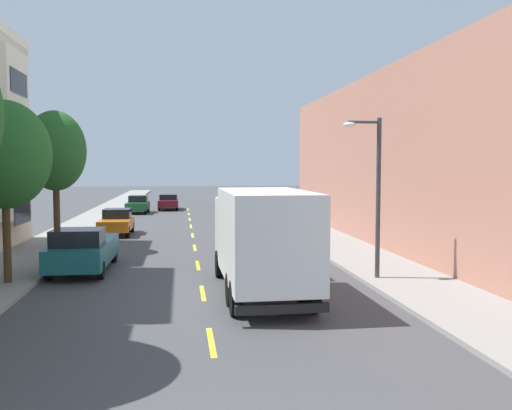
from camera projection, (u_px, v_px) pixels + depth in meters
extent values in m
plane|color=#424244|center=(192.00, 230.00, 35.53)|extent=(160.00, 160.00, 0.00)
cube|color=gray|center=(69.00, 234.00, 32.60)|extent=(3.20, 120.00, 0.14)
cube|color=gray|center=(308.00, 230.00, 34.49)|extent=(3.20, 120.00, 0.14)
cube|color=yellow|center=(211.00, 342.00, 12.79)|extent=(0.14, 2.20, 0.01)
cube|color=yellow|center=(203.00, 293.00, 17.73)|extent=(0.14, 2.20, 0.01)
cube|color=yellow|center=(198.00, 265.00, 22.68)|extent=(0.14, 2.20, 0.01)
cube|color=yellow|center=(195.00, 248.00, 27.62)|extent=(0.14, 2.20, 0.01)
cube|color=yellow|center=(193.00, 235.00, 32.56)|extent=(0.14, 2.20, 0.01)
cube|color=yellow|center=(191.00, 226.00, 37.51)|extent=(0.14, 2.20, 0.01)
cube|color=yellow|center=(190.00, 219.00, 42.45)|extent=(0.14, 2.20, 0.01)
cube|color=yellow|center=(189.00, 214.00, 47.40)|extent=(0.14, 2.20, 0.01)
cube|color=yellow|center=(188.00, 209.00, 52.34)|extent=(0.14, 2.20, 0.01)
cube|color=white|center=(14.00, 135.00, 26.39)|extent=(0.55, 3.57, 7.91)
cube|color=#1E232D|center=(23.00, 212.00, 26.68)|extent=(0.04, 2.72, 1.10)
cube|color=#1E232D|center=(21.00, 148.00, 26.47)|extent=(0.04, 2.72, 1.10)
cube|color=#1E232D|center=(19.00, 83.00, 26.26)|extent=(0.04, 2.72, 1.10)
cube|color=#B27560|center=(479.00, 160.00, 27.17)|extent=(10.00, 36.00, 8.59)
cylinder|color=#47331E|center=(7.00, 239.00, 18.61)|extent=(0.25, 0.25, 2.90)
ellipsoid|color=#235B23|center=(4.00, 155.00, 18.41)|extent=(3.01, 3.01, 3.59)
cylinder|color=#47331E|center=(57.00, 215.00, 26.14)|extent=(0.30, 0.30, 3.20)
ellipsoid|color=#235B23|center=(55.00, 151.00, 25.93)|extent=(2.80, 2.80, 3.71)
cylinder|color=#38383D|center=(378.00, 198.00, 19.34)|extent=(0.16, 0.16, 5.52)
cylinder|color=#38383D|center=(364.00, 122.00, 19.09)|extent=(1.10, 0.10, 0.10)
ellipsoid|color=silver|center=(350.00, 125.00, 19.03)|extent=(0.44, 0.28, 0.20)
cube|color=white|center=(266.00, 235.00, 16.50)|extent=(2.46, 5.38, 2.63)
cube|color=white|center=(249.00, 228.00, 20.30)|extent=(2.32, 1.92, 2.20)
cube|color=black|center=(246.00, 213.00, 21.15)|extent=(2.02, 0.10, 0.97)
cube|color=black|center=(282.00, 309.00, 14.04)|extent=(2.40, 0.19, 0.24)
cylinder|color=black|center=(277.00, 262.00, 20.59)|extent=(0.29, 0.96, 0.96)
cylinder|color=black|center=(220.00, 264.00, 20.28)|extent=(0.29, 0.96, 0.96)
cylinder|color=black|center=(313.00, 296.00, 15.30)|extent=(0.29, 0.96, 0.96)
cylinder|color=black|center=(235.00, 298.00, 14.99)|extent=(0.29, 0.96, 0.96)
cylinder|color=black|center=(304.00, 287.00, 16.38)|extent=(0.29, 0.96, 0.96)
cylinder|color=black|center=(231.00, 289.00, 16.08)|extent=(0.29, 0.96, 0.96)
cube|color=#194C28|center=(138.00, 206.00, 48.03)|extent=(1.84, 4.04, 0.62)
cube|color=black|center=(138.00, 199.00, 48.47)|extent=(1.57, 1.72, 0.55)
cylinder|color=black|center=(127.00, 211.00, 46.62)|extent=(0.24, 0.67, 0.66)
cylinder|color=black|center=(145.00, 211.00, 46.79)|extent=(0.24, 0.67, 0.66)
cylinder|color=black|center=(131.00, 208.00, 49.32)|extent=(0.24, 0.67, 0.66)
cylinder|color=black|center=(148.00, 208.00, 49.49)|extent=(0.24, 0.67, 0.66)
cube|color=#195B60|center=(84.00, 252.00, 21.54)|extent=(2.07, 5.33, 0.80)
cube|color=black|center=(78.00, 237.00, 20.34)|extent=(1.78, 1.61, 0.60)
cylinder|color=black|center=(49.00, 271.00, 19.68)|extent=(0.23, 0.66, 0.66)
cylinder|color=black|center=(101.00, 270.00, 19.89)|extent=(0.23, 0.66, 0.66)
cylinder|color=black|center=(70.00, 255.00, 23.25)|extent=(0.23, 0.66, 0.66)
cylinder|color=black|center=(114.00, 254.00, 23.46)|extent=(0.23, 0.66, 0.66)
cube|color=#333338|center=(232.00, 201.00, 54.22)|extent=(1.78, 4.02, 0.62)
cube|color=black|center=(232.00, 195.00, 53.71)|extent=(1.55, 1.69, 0.55)
cylinder|color=black|center=(238.00, 203.00, 55.70)|extent=(0.23, 0.66, 0.66)
cylinder|color=black|center=(223.00, 204.00, 55.48)|extent=(0.23, 0.66, 0.66)
cylinder|color=black|center=(241.00, 205.00, 53.01)|extent=(0.23, 0.66, 0.66)
cylinder|color=black|center=(225.00, 206.00, 52.79)|extent=(0.23, 0.66, 0.66)
cube|color=orange|center=(116.00, 224.00, 32.76)|extent=(1.77, 4.01, 0.62)
cube|color=black|center=(117.00, 213.00, 33.19)|extent=(1.54, 1.69, 0.55)
cylinder|color=black|center=(100.00, 232.00, 31.34)|extent=(0.22, 0.66, 0.66)
cylinder|color=black|center=(128.00, 232.00, 31.53)|extent=(0.22, 0.66, 0.66)
cylinder|color=black|center=(106.00, 227.00, 34.03)|extent=(0.22, 0.66, 0.66)
cylinder|color=black|center=(132.00, 227.00, 34.22)|extent=(0.22, 0.66, 0.66)
cube|color=#AD1E1E|center=(247.00, 211.00, 42.22)|extent=(1.75, 4.01, 0.62)
cube|color=black|center=(248.00, 204.00, 41.70)|extent=(1.54, 1.69, 0.55)
cylinder|color=black|center=(255.00, 214.00, 43.69)|extent=(0.22, 0.66, 0.66)
cylinder|color=black|center=(235.00, 214.00, 43.48)|extent=(0.22, 0.66, 0.66)
cylinder|color=black|center=(260.00, 217.00, 41.00)|extent=(0.22, 0.66, 0.66)
cylinder|color=black|center=(239.00, 217.00, 40.79)|extent=(0.22, 0.66, 0.66)
cube|color=maroon|center=(168.00, 203.00, 52.03)|extent=(1.80, 4.50, 0.60)
cube|color=black|center=(168.00, 197.00, 52.22)|extent=(1.58, 2.16, 0.50)
cylinder|color=black|center=(159.00, 207.00, 50.44)|extent=(0.22, 0.66, 0.66)
cylinder|color=black|center=(177.00, 207.00, 50.65)|extent=(0.22, 0.66, 0.66)
cylinder|color=black|center=(160.00, 205.00, 53.46)|extent=(0.22, 0.66, 0.66)
cylinder|color=black|center=(177.00, 205.00, 53.67)|extent=(0.22, 0.66, 0.66)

